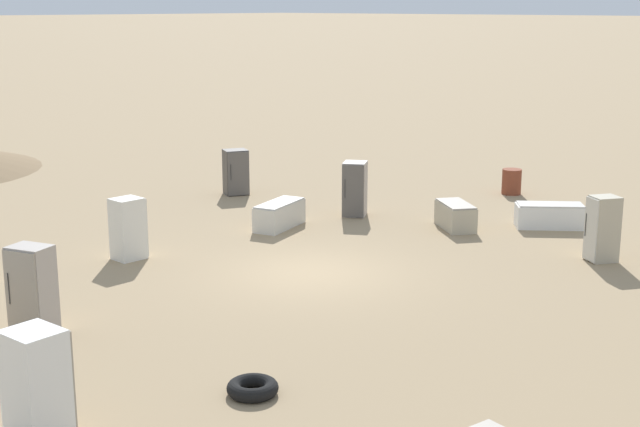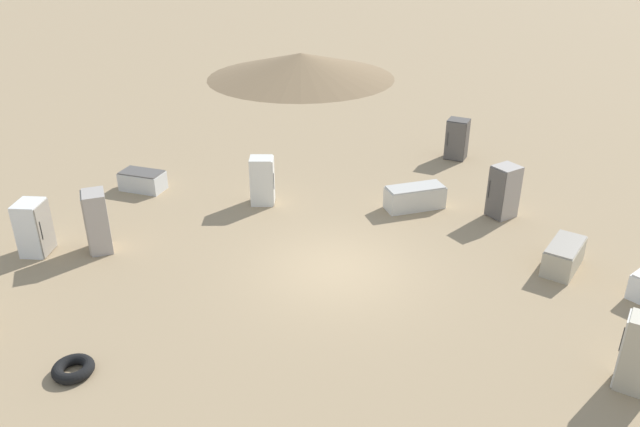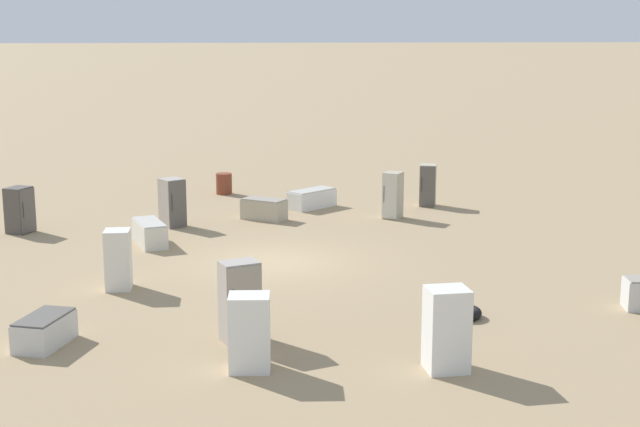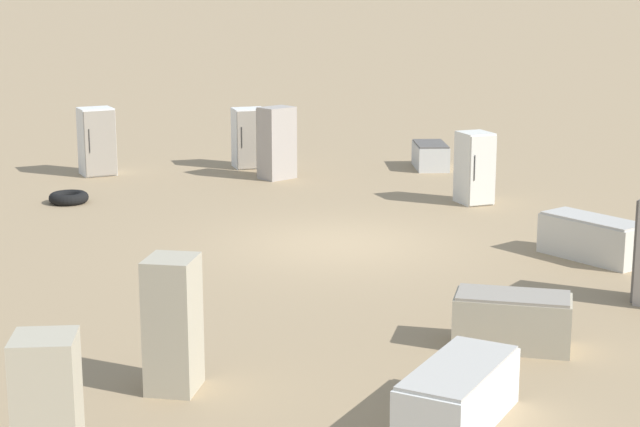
{
  "view_description": "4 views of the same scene",
  "coord_description": "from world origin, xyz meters",
  "px_view_note": "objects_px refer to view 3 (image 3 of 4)",
  "views": [
    {
      "loc": [
        13.9,
        -14.78,
        6.21
      ],
      "look_at": [
        1.3,
        -1.03,
        1.83
      ],
      "focal_mm": 50.0,
      "sensor_mm": 36.0,
      "label": 1
    },
    {
      "loc": [
        14.11,
        -0.79,
        8.6
      ],
      "look_at": [
        -0.46,
        -0.42,
        1.41
      ],
      "focal_mm": 35.0,
      "sensor_mm": 36.0,
      "label": 2
    },
    {
      "loc": [
        -1.81,
        -24.73,
        6.51
      ],
      "look_at": [
        1.35,
        0.02,
        1.39
      ],
      "focal_mm": 50.0,
      "sensor_mm": 36.0,
      "label": 3
    },
    {
      "loc": [
        7.74,
        17.48,
        4.91
      ],
      "look_at": [
        0.96,
        1.35,
        0.95
      ],
      "focal_mm": 60.0,
      "sensor_mm": 36.0,
      "label": 4
    }
  ],
  "objects_px": {
    "discarded_fridge_1": "(20,210)",
    "discarded_fridge_7": "(446,329)",
    "discarded_fridge_4": "(118,259)",
    "scrap_tire": "(463,313)",
    "discarded_fridge_6": "(150,233)",
    "discarded_fridge_9": "(250,332)",
    "discarded_fridge_10": "(312,199)",
    "discarded_fridge_5": "(264,209)",
    "discarded_fridge_2": "(45,331)",
    "discarded_fridge_3": "(393,195)",
    "discarded_fridge_0": "(240,302)",
    "discarded_fridge_12": "(428,185)",
    "rusty_barrel": "(224,184)",
    "discarded_fridge_8": "(172,203)"
  },
  "relations": [
    {
      "from": "discarded_fridge_1",
      "to": "discarded_fridge_7",
      "type": "height_order",
      "value": "discarded_fridge_7"
    },
    {
      "from": "discarded_fridge_4",
      "to": "scrap_tire",
      "type": "xyz_separation_m",
      "value": [
        8.12,
        -3.42,
        -0.66
      ]
    },
    {
      "from": "discarded_fridge_6",
      "to": "discarded_fridge_9",
      "type": "distance_m",
      "value": 11.15
    },
    {
      "from": "discarded_fridge_6",
      "to": "discarded_fridge_10",
      "type": "xyz_separation_m",
      "value": [
        5.7,
        5.22,
        -0.02
      ]
    },
    {
      "from": "discarded_fridge_1",
      "to": "discarded_fridge_5",
      "type": "distance_m",
      "value": 8.17
    },
    {
      "from": "discarded_fridge_2",
      "to": "discarded_fridge_4",
      "type": "height_order",
      "value": "discarded_fridge_4"
    },
    {
      "from": "discarded_fridge_3",
      "to": "discarded_fridge_4",
      "type": "height_order",
      "value": "discarded_fridge_3"
    },
    {
      "from": "discarded_fridge_0",
      "to": "discarded_fridge_7",
      "type": "height_order",
      "value": "discarded_fridge_0"
    },
    {
      "from": "discarded_fridge_1",
      "to": "discarded_fridge_12",
      "type": "height_order",
      "value": "discarded_fridge_12"
    },
    {
      "from": "discarded_fridge_12",
      "to": "discarded_fridge_2",
      "type": "bearing_deg",
      "value": 67.65
    },
    {
      "from": "discarded_fridge_2",
      "to": "rusty_barrel",
      "type": "xyz_separation_m",
      "value": [
        4.14,
        17.47,
        0.1
      ]
    },
    {
      "from": "discarded_fridge_3",
      "to": "scrap_tire",
      "type": "bearing_deg",
      "value": 119.16
    },
    {
      "from": "discarded_fridge_4",
      "to": "discarded_fridge_7",
      "type": "height_order",
      "value": "discarded_fridge_7"
    },
    {
      "from": "discarded_fridge_7",
      "to": "discarded_fridge_6",
      "type": "bearing_deg",
      "value": 116.32
    },
    {
      "from": "discarded_fridge_8",
      "to": "discarded_fridge_6",
      "type": "bearing_deg",
      "value": 44.99
    },
    {
      "from": "discarded_fridge_3",
      "to": "discarded_fridge_8",
      "type": "relative_size",
      "value": 1.0
    },
    {
      "from": "discarded_fridge_4",
      "to": "discarded_fridge_10",
      "type": "relative_size",
      "value": 0.79
    },
    {
      "from": "discarded_fridge_9",
      "to": "discarded_fridge_3",
      "type": "bearing_deg",
      "value": 73.03
    },
    {
      "from": "discarded_fridge_6",
      "to": "rusty_barrel",
      "type": "xyz_separation_m",
      "value": [
        2.48,
        8.55,
        0.05
      ]
    },
    {
      "from": "discarded_fridge_0",
      "to": "discarded_fridge_6",
      "type": "relative_size",
      "value": 0.88
    },
    {
      "from": "discarded_fridge_5",
      "to": "discarded_fridge_7",
      "type": "height_order",
      "value": "discarded_fridge_7"
    },
    {
      "from": "discarded_fridge_1",
      "to": "discarded_fridge_3",
      "type": "relative_size",
      "value": 0.92
    },
    {
      "from": "rusty_barrel",
      "to": "discarded_fridge_2",
      "type": "bearing_deg",
      "value": -103.33
    },
    {
      "from": "discarded_fridge_6",
      "to": "rusty_barrel",
      "type": "height_order",
      "value": "rusty_barrel"
    },
    {
      "from": "discarded_fridge_3",
      "to": "discarded_fridge_9",
      "type": "height_order",
      "value": "discarded_fridge_3"
    },
    {
      "from": "discarded_fridge_4",
      "to": "discarded_fridge_6",
      "type": "relative_size",
      "value": 0.78
    },
    {
      "from": "discarded_fridge_1",
      "to": "discarded_fridge_6",
      "type": "relative_size",
      "value": 0.76
    },
    {
      "from": "discarded_fridge_2",
      "to": "discarded_fridge_6",
      "type": "xyz_separation_m",
      "value": [
        1.66,
        8.93,
        0.05
      ]
    },
    {
      "from": "rusty_barrel",
      "to": "discarded_fridge_12",
      "type": "bearing_deg",
      "value": -24.71
    },
    {
      "from": "discarded_fridge_2",
      "to": "discarded_fridge_12",
      "type": "bearing_deg",
      "value": 69.88
    },
    {
      "from": "discarded_fridge_9",
      "to": "discarded_fridge_10",
      "type": "distance_m",
      "value": 16.37
    },
    {
      "from": "discarded_fridge_7",
      "to": "discarded_fridge_8",
      "type": "distance_m",
      "value": 15.06
    },
    {
      "from": "discarded_fridge_4",
      "to": "discarded_fridge_12",
      "type": "xyz_separation_m",
      "value": [
        10.59,
        9.86,
        0.01
      ]
    },
    {
      "from": "discarded_fridge_0",
      "to": "discarded_fridge_1",
      "type": "height_order",
      "value": "discarded_fridge_0"
    },
    {
      "from": "discarded_fridge_3",
      "to": "discarded_fridge_9",
      "type": "xyz_separation_m",
      "value": [
        -5.74,
        -13.83,
        -0.06
      ]
    },
    {
      "from": "discarded_fridge_5",
      "to": "rusty_barrel",
      "type": "xyz_separation_m",
      "value": [
        -1.29,
        5.23,
        0.06
      ]
    },
    {
      "from": "discarded_fridge_0",
      "to": "discarded_fridge_2",
      "type": "height_order",
      "value": "discarded_fridge_0"
    },
    {
      "from": "discarded_fridge_2",
      "to": "discarded_fridge_5",
      "type": "height_order",
      "value": "discarded_fridge_5"
    },
    {
      "from": "discarded_fridge_4",
      "to": "discarded_fridge_0",
      "type": "bearing_deg",
      "value": -54.33
    },
    {
      "from": "discarded_fridge_0",
      "to": "scrap_tire",
      "type": "xyz_separation_m",
      "value": [
        5.18,
        0.92,
        -0.75
      ]
    },
    {
      "from": "discarded_fridge_8",
      "to": "scrap_tire",
      "type": "bearing_deg",
      "value": 91.46
    },
    {
      "from": "discarded_fridge_6",
      "to": "discarded_fridge_10",
      "type": "relative_size",
      "value": 1.0
    },
    {
      "from": "discarded_fridge_2",
      "to": "discarded_fridge_3",
      "type": "relative_size",
      "value": 0.99
    },
    {
      "from": "discarded_fridge_2",
      "to": "discarded_fridge_8",
      "type": "distance_m",
      "value": 11.75
    },
    {
      "from": "discarded_fridge_8",
      "to": "discarded_fridge_9",
      "type": "bearing_deg",
      "value": 66.77
    },
    {
      "from": "discarded_fridge_3",
      "to": "discarded_fridge_8",
      "type": "xyz_separation_m",
      "value": [
        -7.69,
        -0.4,
        -0.0
      ]
    },
    {
      "from": "discarded_fridge_0",
      "to": "discarded_fridge_9",
      "type": "bearing_deg",
      "value": 74.86
    },
    {
      "from": "discarded_fridge_6",
      "to": "discarded_fridge_1",
      "type": "bearing_deg",
      "value": -43.68
    },
    {
      "from": "discarded_fridge_4",
      "to": "rusty_barrel",
      "type": "xyz_separation_m",
      "value": [
        2.98,
        13.37,
        -0.35
      ]
    },
    {
      "from": "discarded_fridge_0",
      "to": "discarded_fridge_1",
      "type": "distance_m",
      "value": 13.28
    }
  ]
}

